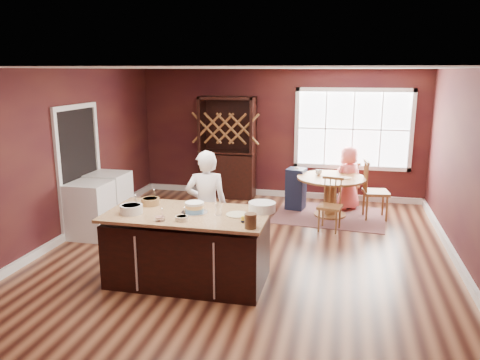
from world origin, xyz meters
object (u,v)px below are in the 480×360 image
high_chair (296,188)px  dryer (109,199)px  layer_cake (195,207)px  chair_north (348,183)px  chair_east (376,190)px  hutch (227,148)px  dining_table (331,188)px  seated_woman (348,178)px  toddler (293,168)px  washer (90,210)px  kitchen_island (188,249)px  baker (207,206)px  chair_south (330,204)px

high_chair → dryer: 3.52m
layer_cake → dryer: 2.89m
chair_north → high_chair: 1.13m
chair_east → hutch: size_ratio=0.51×
dining_table → chair_north: chair_north is taller
dryer → hutch: bearing=55.8°
seated_woman → toddler: size_ratio=4.78×
layer_cake → dining_table: bearing=63.2°
layer_cake → washer: bearing=151.4°
kitchen_island → layer_cake: 0.56m
toddler → layer_cake: bearing=-103.6°
dryer → chair_north: bearing=28.2°
high_chair → hutch: 1.78m
baker → seated_woman: baker is taller
dining_table → high_chair: (-0.68, 0.31, -0.11)m
layer_cake → toddler: layer_cake is taller
chair_south → chair_north: bearing=90.1°
chair_north → hutch: 2.61m
toddler → chair_south: bearing=-57.0°
chair_east → dining_table: bearing=84.8°
baker → washer: size_ratio=1.76×
dining_table → toddler: size_ratio=4.88×
chair_east → dryer: bearing=99.7°
chair_north → toddler: toddler is taller
kitchen_island → baker: size_ratio=1.28×
kitchen_island → chair_east: (2.50, 3.24, 0.11)m
dining_table → high_chair: size_ratio=1.49×
dining_table → seated_woman: (0.31, 0.54, 0.09)m
dining_table → chair_north: bearing=69.4°
dining_table → dryer: size_ratio=1.36×
chair_east → high_chair: 1.52m
kitchen_island → toddler: size_ratio=7.87×
dining_table → toddler: bearing=155.0°
chair_north → layer_cake: bearing=51.0°
layer_cake → hutch: hutch is taller
chair_east → dryer: (-4.59, -1.38, -0.08)m
kitchen_island → high_chair: kitchen_island is taller
seated_woman → high_chair: (-0.99, -0.23, -0.20)m
hutch → washer: (-1.56, -2.94, -0.61)m
kitchen_island → chair_north: bearing=63.6°
high_chair → chair_east: bearing=-0.6°
layer_cake → hutch: bearing=98.5°
kitchen_island → chair_north: 4.52m
dining_table → hutch: 2.47m
dryer → kitchen_island: bearing=-41.6°
hutch → dryer: (-1.56, -2.30, -0.60)m
kitchen_island → chair_south: (1.71, 2.39, 0.02)m
chair_east → hutch: (-3.03, 0.92, 0.52)m
hutch → high_chair: bearing=-22.3°
chair_south → seated_woman: bearing=88.1°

